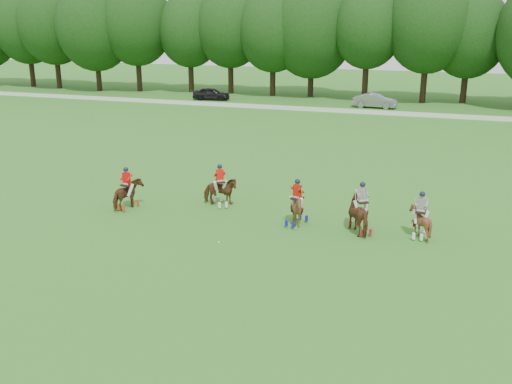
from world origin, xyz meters
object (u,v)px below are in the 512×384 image
(car_mid, at_px, (375,101))
(polo_stripe_b, at_px, (420,221))
(polo_red_b, at_px, (220,191))
(car_left, at_px, (211,94))
(polo_stripe_a, at_px, (361,214))
(polo_ball, at_px, (219,242))
(polo_red_a, at_px, (128,194))
(polo_red_c, at_px, (297,209))

(car_mid, bearing_deg, polo_stripe_b, -166.65)
(polo_red_b, relative_size, polo_stripe_b, 1.04)
(car_left, height_order, polo_stripe_b, polo_stripe_b)
(car_mid, distance_m, polo_red_b, 37.04)
(polo_stripe_a, xyz_separation_m, polo_ball, (-5.64, -3.37, -0.84))
(polo_red_a, relative_size, polo_stripe_a, 0.92)
(car_left, bearing_deg, polo_stripe_a, -156.11)
(polo_red_b, height_order, polo_stripe_a, polo_stripe_a)
(polo_red_b, distance_m, polo_stripe_a, 7.71)
(polo_stripe_a, height_order, polo_ball, polo_stripe_a)
(polo_red_a, bearing_deg, polo_stripe_b, 2.87)
(car_mid, xyz_separation_m, polo_stripe_b, (7.04, -38.19, -0.01))
(polo_red_b, height_order, polo_stripe_b, polo_red_b)
(car_left, height_order, polo_stripe_a, polo_stripe_a)
(polo_red_c, distance_m, polo_ball, 4.31)
(polo_red_a, distance_m, polo_red_c, 8.88)
(polo_ball, bearing_deg, car_left, 113.51)
(polo_stripe_a, bearing_deg, polo_ball, -149.14)
(polo_red_c, relative_size, polo_ball, 25.31)
(polo_stripe_b, height_order, polo_ball, polo_stripe_b)
(car_left, bearing_deg, polo_ball, -164.40)
(car_left, distance_m, polo_red_b, 40.33)
(polo_red_c, bearing_deg, polo_stripe_b, 2.69)
(polo_stripe_a, xyz_separation_m, polo_stripe_b, (2.60, 0.22, -0.12))
(polo_red_b, xyz_separation_m, polo_red_c, (4.55, -1.55, 0.02))
(polo_red_b, distance_m, polo_ball, 5.29)
(polo_red_a, bearing_deg, car_left, 107.07)
(car_left, bearing_deg, polo_stripe_b, -153.24)
(polo_red_b, bearing_deg, polo_red_c, -18.77)
(car_left, distance_m, car_mid, 19.38)
(polo_red_b, relative_size, polo_red_c, 0.99)
(car_left, xyz_separation_m, polo_stripe_b, (26.42, -38.19, 0.01))
(car_mid, height_order, polo_ball, car_mid)
(polo_red_c, distance_m, polo_stripe_b, 5.62)
(polo_red_a, xyz_separation_m, polo_stripe_b, (14.48, 0.73, -0.04))
(polo_red_a, bearing_deg, polo_red_c, 2.99)
(polo_red_a, relative_size, polo_stripe_b, 1.03)
(car_mid, height_order, polo_red_a, polo_red_a)
(car_mid, height_order, polo_stripe_a, polo_stripe_a)
(car_mid, distance_m, polo_ball, 41.81)
(car_left, distance_m, polo_red_c, 43.72)
(car_mid, distance_m, polo_red_c, 38.48)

